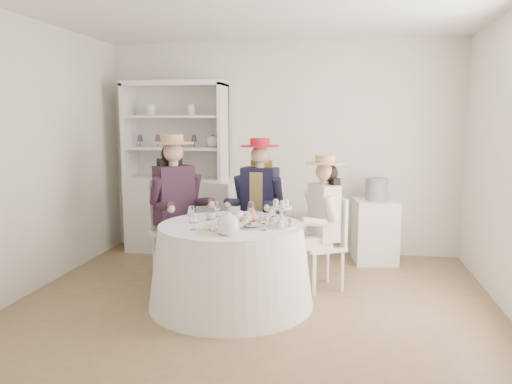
# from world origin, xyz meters

# --- Properties ---
(ground) EXTENTS (4.50, 4.50, 0.00)m
(ground) POSITION_xyz_m (0.00, 0.00, 0.00)
(ground) COLOR brown
(ground) RESTS_ON ground
(ceiling) EXTENTS (4.50, 4.50, 0.00)m
(ceiling) POSITION_xyz_m (0.00, 0.00, 2.70)
(ceiling) COLOR white
(ceiling) RESTS_ON wall_back
(wall_back) EXTENTS (4.50, 0.00, 4.50)m
(wall_back) POSITION_xyz_m (0.00, 2.00, 1.35)
(wall_back) COLOR silver
(wall_back) RESTS_ON ground
(wall_front) EXTENTS (4.50, 0.00, 4.50)m
(wall_front) POSITION_xyz_m (0.00, -2.00, 1.35)
(wall_front) COLOR silver
(wall_front) RESTS_ON ground
(wall_left) EXTENTS (0.00, 4.50, 4.50)m
(wall_left) POSITION_xyz_m (-2.25, 0.00, 1.35)
(wall_left) COLOR silver
(wall_left) RESTS_ON ground
(tea_table) EXTENTS (1.53, 1.53, 0.76)m
(tea_table) POSITION_xyz_m (-0.21, -0.02, 0.38)
(tea_table) COLOR white
(tea_table) RESTS_ON ground
(hutch) EXTENTS (1.49, 1.00, 2.19)m
(hutch) POSITION_xyz_m (-1.33, 1.77, 0.78)
(hutch) COLOR silver
(hutch) RESTS_ON ground
(side_table) EXTENTS (0.55, 0.55, 0.76)m
(side_table) POSITION_xyz_m (1.20, 1.63, 0.38)
(side_table) COLOR silver
(side_table) RESTS_ON ground
(hatbox) EXTENTS (0.34, 0.34, 0.27)m
(hatbox) POSITION_xyz_m (1.20, 1.63, 0.89)
(hatbox) COLOR black
(hatbox) RESTS_ON side_table
(guest_left) EXTENTS (0.66, 0.66, 1.56)m
(guest_left) POSITION_xyz_m (-0.96, 0.62, 0.88)
(guest_left) COLOR silver
(guest_left) RESTS_ON ground
(guest_mid) EXTENTS (0.57, 0.60, 1.51)m
(guest_mid) POSITION_xyz_m (-0.11, 0.97, 0.86)
(guest_mid) COLOR silver
(guest_mid) RESTS_ON ground
(guest_right) EXTENTS (0.58, 0.53, 1.37)m
(guest_right) POSITION_xyz_m (0.59, 0.55, 0.77)
(guest_right) COLOR silver
(guest_right) RESTS_ON ground
(spare_chair) EXTENTS (0.50, 0.50, 0.96)m
(spare_chair) POSITION_xyz_m (-0.68, 1.45, 0.51)
(spare_chair) COLOR silver
(spare_chair) RESTS_ON ground
(teacup_a) EXTENTS (0.10, 0.10, 0.07)m
(teacup_a) POSITION_xyz_m (-0.44, 0.12, 0.80)
(teacup_a) COLOR white
(teacup_a) RESTS_ON tea_table
(teacup_b) EXTENTS (0.09, 0.09, 0.07)m
(teacup_b) POSITION_xyz_m (-0.24, 0.23, 0.80)
(teacup_b) COLOR white
(teacup_b) RESTS_ON tea_table
(teacup_c) EXTENTS (0.10, 0.10, 0.08)m
(teacup_c) POSITION_xyz_m (0.01, 0.18, 0.80)
(teacup_c) COLOR white
(teacup_c) RESTS_ON tea_table
(flower_bowl) EXTENTS (0.28, 0.28, 0.06)m
(flower_bowl) POSITION_xyz_m (-0.00, -0.10, 0.79)
(flower_bowl) COLOR white
(flower_bowl) RESTS_ON tea_table
(flower_arrangement) EXTENTS (0.19, 0.20, 0.07)m
(flower_arrangement) POSITION_xyz_m (-0.04, -0.12, 0.86)
(flower_arrangement) COLOR pink
(flower_arrangement) RESTS_ON tea_table
(table_teapot) EXTENTS (0.27, 0.19, 0.20)m
(table_teapot) POSITION_xyz_m (-0.14, -0.45, 0.85)
(table_teapot) COLOR white
(table_teapot) RESTS_ON tea_table
(sandwich_plate) EXTENTS (0.26, 0.26, 0.06)m
(sandwich_plate) POSITION_xyz_m (-0.30, -0.34, 0.78)
(sandwich_plate) COLOR white
(sandwich_plate) RESTS_ON tea_table
(cupcake_stand) EXTENTS (0.26, 0.26, 0.24)m
(cupcake_stand) POSITION_xyz_m (0.26, -0.05, 0.85)
(cupcake_stand) COLOR white
(cupcake_stand) RESTS_ON tea_table
(stemware_set) EXTENTS (0.83, 0.83, 0.15)m
(stemware_set) POSITION_xyz_m (-0.21, -0.02, 0.84)
(stemware_set) COLOR white
(stemware_set) RESTS_ON tea_table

